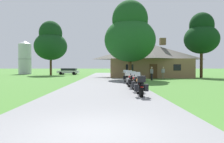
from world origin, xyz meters
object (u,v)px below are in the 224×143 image
(motorcycle_white_fifth_in_row, at_px, (127,78))
(tree_right_of_lodge, at_px, (202,35))
(metal_silo_distant, at_px, (25,58))
(motorcycle_red_third_in_row, at_px, (132,81))
(parked_white_suv_far_left, at_px, (68,71))
(tree_left_far, at_px, (51,42))
(motorcycle_red_second_in_row, at_px, (136,83))
(motorcycle_black_farthest_in_row, at_px, (126,77))
(bystander_gray_shirt_beside_signpost, at_px, (152,73))
(motorcycle_yellow_fourth_in_row, at_px, (131,79))
(bystander_gray_shirt_near_lodge, at_px, (163,72))
(motorcycle_orange_nearest_to_camera, at_px, (140,86))
(tree_by_lodge_front, at_px, (130,34))

(motorcycle_white_fifth_in_row, relative_size, tree_right_of_lodge, 0.21)
(tree_right_of_lodge, relative_size, metal_silo_distant, 1.29)
(motorcycle_red_third_in_row, bearing_deg, tree_right_of_lodge, 47.44)
(parked_white_suv_far_left, bearing_deg, tree_left_far, 145.72)
(motorcycle_red_second_in_row, distance_m, motorcycle_white_fifth_in_row, 6.53)
(motorcycle_red_third_in_row, bearing_deg, motorcycle_black_farthest_in_row, 81.80)
(bystander_gray_shirt_beside_signpost, xyz_separation_m, tree_right_of_lodge, (9.05, 6.55, 5.68))
(motorcycle_yellow_fourth_in_row, bearing_deg, bystander_gray_shirt_near_lodge, 67.75)
(motorcycle_red_third_in_row, height_order, metal_silo_distant, metal_silo_distant)
(bystander_gray_shirt_beside_signpost, distance_m, metal_silo_distant, 35.89)
(bystander_gray_shirt_near_lodge, bearing_deg, motorcycle_orange_nearest_to_camera, 58.13)
(motorcycle_red_second_in_row, bearing_deg, motorcycle_yellow_fourth_in_row, 84.67)
(motorcycle_red_second_in_row, xyz_separation_m, motorcycle_black_farthest_in_row, (0.06, 8.78, 0.00))
(motorcycle_red_second_in_row, bearing_deg, tree_right_of_lodge, 53.43)
(tree_left_far, xyz_separation_m, metal_silo_distant, (-8.16, 7.89, -2.73))
(tree_left_far, distance_m, metal_silo_distant, 11.68)
(motorcycle_yellow_fourth_in_row, relative_size, bystander_gray_shirt_beside_signpost, 1.24)
(motorcycle_yellow_fourth_in_row, xyz_separation_m, bystander_gray_shirt_near_lodge, (5.78, 12.34, 0.34))
(bystander_gray_shirt_beside_signpost, xyz_separation_m, tree_left_far, (-17.14, 17.39, 5.73))
(motorcycle_orange_nearest_to_camera, distance_m, tree_left_far, 36.34)
(motorcycle_orange_nearest_to_camera, distance_m, motorcycle_black_farthest_in_row, 11.10)
(bystander_gray_shirt_beside_signpost, bearing_deg, motorcycle_red_third_in_row, -43.90)
(motorcycle_orange_nearest_to_camera, bearing_deg, tree_left_far, 112.14)
(bystander_gray_shirt_beside_signpost, xyz_separation_m, tree_by_lodge_front, (-2.61, 1.40, 5.07))
(motorcycle_black_farthest_in_row, relative_size, metal_silo_distant, 0.26)
(motorcycle_red_second_in_row, relative_size, motorcycle_white_fifth_in_row, 1.00)
(bystander_gray_shirt_beside_signpost, xyz_separation_m, parked_white_suv_far_left, (-14.23, 21.05, -0.17))
(motorcycle_black_farthest_in_row, distance_m, tree_right_of_lodge, 17.97)
(motorcycle_orange_nearest_to_camera, bearing_deg, bystander_gray_shirt_beside_signpost, 76.92)
(motorcycle_orange_nearest_to_camera, bearing_deg, bystander_gray_shirt_near_lodge, 72.77)
(motorcycle_red_second_in_row, bearing_deg, parked_white_suv_far_left, 102.77)
(motorcycle_red_second_in_row, bearing_deg, motorcycle_red_third_in_row, 87.52)
(motorcycle_red_second_in_row, distance_m, bystander_gray_shirt_beside_signpost, 14.00)
(motorcycle_orange_nearest_to_camera, bearing_deg, tree_right_of_lodge, 60.44)
(motorcycle_white_fifth_in_row, distance_m, parked_white_suv_far_left, 29.95)
(motorcycle_yellow_fourth_in_row, xyz_separation_m, tree_by_lodge_front, (0.94, 10.58, 5.41))
(motorcycle_red_third_in_row, bearing_deg, motorcycle_yellow_fourth_in_row, 79.03)
(motorcycle_orange_nearest_to_camera, distance_m, bystander_gray_shirt_beside_signpost, 16.27)
(bystander_gray_shirt_beside_signpost, height_order, metal_silo_distant, metal_silo_distant)
(motorcycle_orange_nearest_to_camera, height_order, motorcycle_red_third_in_row, same)
(motorcycle_yellow_fourth_in_row, relative_size, tree_left_far, 0.19)
(motorcycle_white_fifth_in_row, height_order, tree_by_lodge_front, tree_by_lodge_front)
(bystander_gray_shirt_near_lodge, relative_size, tree_right_of_lodge, 0.17)
(motorcycle_yellow_fourth_in_row, bearing_deg, motorcycle_orange_nearest_to_camera, -88.61)
(motorcycle_orange_nearest_to_camera, distance_m, motorcycle_red_second_in_row, 2.32)
(metal_silo_distant, bearing_deg, tree_by_lodge_front, -46.47)
(bystander_gray_shirt_near_lodge, height_order, parked_white_suv_far_left, bystander_gray_shirt_near_lodge)
(motorcycle_black_farthest_in_row, relative_size, parked_white_suv_far_left, 0.44)
(motorcycle_red_second_in_row, height_order, tree_right_of_lodge, tree_right_of_lodge)
(motorcycle_orange_nearest_to_camera, height_order, motorcycle_red_second_in_row, same)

